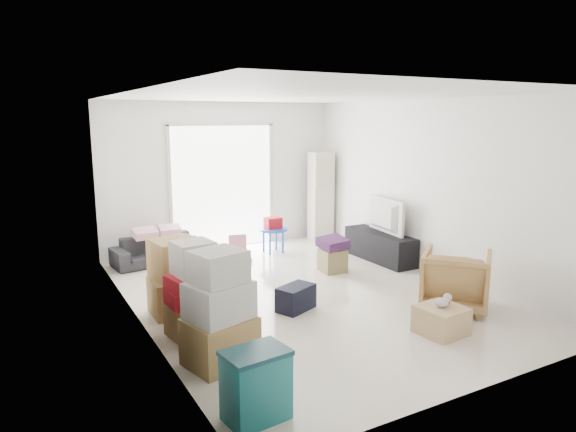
% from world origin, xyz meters
% --- Properties ---
extents(room_shell, '(4.98, 6.48, 3.18)m').
position_xyz_m(room_shell, '(0.00, 0.00, 1.35)').
color(room_shell, beige).
rests_on(room_shell, ground).
extents(sliding_door, '(2.10, 0.04, 2.33)m').
position_xyz_m(sliding_door, '(0.00, 2.98, 1.24)').
color(sliding_door, white).
rests_on(sliding_door, room_shell).
extents(ac_tower, '(0.45, 0.30, 1.75)m').
position_xyz_m(ac_tower, '(1.95, 2.65, 0.88)').
color(ac_tower, beige).
rests_on(ac_tower, room_shell).
extents(tv_console, '(0.44, 1.46, 0.49)m').
position_xyz_m(tv_console, '(2.00, 0.83, 0.24)').
color(tv_console, black).
rests_on(tv_console, room_shell).
extents(television, '(0.70, 1.08, 0.13)m').
position_xyz_m(television, '(2.00, 0.83, 0.55)').
color(television, black).
rests_on(television, tv_console).
extents(sofa, '(1.60, 0.62, 0.61)m').
position_xyz_m(sofa, '(-1.34, 2.50, 0.31)').
color(sofa, '#242529').
rests_on(sofa, room_shell).
extents(pillow_left, '(0.36, 0.30, 0.11)m').
position_xyz_m(pillow_left, '(-1.60, 2.46, 0.66)').
color(pillow_left, '#C5909C').
rests_on(pillow_left, sofa).
extents(pillow_right, '(0.35, 0.29, 0.11)m').
position_xyz_m(pillow_right, '(-1.17, 2.50, 0.67)').
color(pillow_right, '#C5909C').
rests_on(pillow_right, sofa).
extents(armchair, '(1.10, 1.11, 0.83)m').
position_xyz_m(armchair, '(1.41, -1.42, 0.42)').
color(armchair, '#AE7C4D').
rests_on(armchair, room_shell).
extents(storage_bins, '(0.55, 0.41, 0.59)m').
position_xyz_m(storage_bins, '(-1.90, -2.44, 0.30)').
color(storage_bins, '#17666A').
rests_on(storage_bins, room_shell).
extents(box_stack_a, '(0.74, 0.66, 1.16)m').
position_xyz_m(box_stack_a, '(-1.80, -1.40, 0.52)').
color(box_stack_a, olive).
rests_on(box_stack_a, room_shell).
extents(box_stack_b, '(0.62, 0.60, 1.09)m').
position_xyz_m(box_stack_b, '(-1.80, -0.64, 0.47)').
color(box_stack_b, olive).
rests_on(box_stack_b, room_shell).
extents(box_stack_c, '(0.64, 0.61, 0.95)m').
position_xyz_m(box_stack_c, '(-1.77, 0.14, 0.46)').
color(box_stack_c, olive).
rests_on(box_stack_c, room_shell).
extents(loose_box, '(0.57, 0.57, 0.37)m').
position_xyz_m(loose_box, '(-1.26, 0.31, 0.19)').
color(loose_box, olive).
rests_on(loose_box, room_shell).
extents(duffel_bag, '(0.57, 0.47, 0.32)m').
position_xyz_m(duffel_bag, '(-0.42, -0.50, 0.16)').
color(duffel_bag, black).
rests_on(duffel_bag, room_shell).
extents(ottoman, '(0.39, 0.39, 0.37)m').
position_xyz_m(ottoman, '(0.92, 0.67, 0.18)').
color(ottoman, '#918354').
rests_on(ottoman, room_shell).
extents(blanket, '(0.41, 0.41, 0.14)m').
position_xyz_m(blanket, '(0.92, 0.67, 0.44)').
color(blanket, '#421F4E').
rests_on(blanket, ottoman).
extents(kids_table, '(0.52, 0.52, 0.65)m').
position_xyz_m(kids_table, '(0.63, 2.17, 0.46)').
color(kids_table, blue).
rests_on(kids_table, room_shell).
extents(toy_walker, '(0.38, 0.35, 0.45)m').
position_xyz_m(toy_walker, '(-0.13, 1.96, 0.12)').
color(toy_walker, silver).
rests_on(toy_walker, room_shell).
extents(wood_crate, '(0.52, 0.52, 0.32)m').
position_xyz_m(wood_crate, '(0.66, -1.93, 0.16)').
color(wood_crate, tan).
rests_on(wood_crate, room_shell).
extents(plush_bunny, '(0.26, 0.15, 0.13)m').
position_xyz_m(plush_bunny, '(0.68, -1.92, 0.38)').
color(plush_bunny, '#B2ADA8').
rests_on(plush_bunny, wood_crate).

